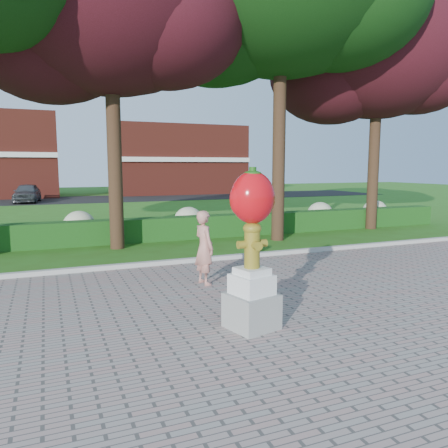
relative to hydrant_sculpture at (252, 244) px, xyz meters
name	(u,v)px	position (x,y,z in m)	size (l,w,h in m)	color
ground	(259,291)	(1.10, 1.92, -1.38)	(100.00, 100.00, 0.00)	#2D5B16
walkway	(404,374)	(1.10, -2.08, -1.36)	(40.00, 14.00, 0.04)	gray
curb	(209,259)	(1.10, 4.92, -1.31)	(40.00, 0.18, 0.15)	#ADADA5
lawn_hedge	(170,228)	(1.10, 8.92, -0.98)	(24.00, 0.70, 0.80)	#184112
hydrangea_row	(178,220)	(1.68, 9.92, -0.83)	(20.10, 1.10, 0.99)	#AFB68B
street	(101,199)	(1.10, 29.92, -1.37)	(50.00, 8.00, 0.02)	black
building_right	(176,160)	(9.10, 35.92, 1.82)	(12.00, 8.00, 6.40)	maroon
tree_mid_left	(106,6)	(-1.00, 8.00, 5.92)	(8.25, 7.04, 10.69)	black
tree_far_right	(375,56)	(9.51, 8.50, 5.58)	(7.88, 6.72, 10.21)	black
hydrant_sculpture	(252,244)	(0.00, 0.00, 0.00)	(0.84, 0.84, 2.53)	gray
woman	(204,247)	(0.19, 2.75, -0.54)	(0.59, 0.38, 1.61)	tan
parked_car	(27,193)	(-4.19, 28.39, -0.68)	(1.61, 4.00, 1.36)	#404347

